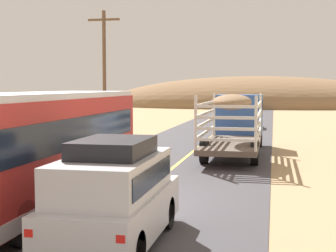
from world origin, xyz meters
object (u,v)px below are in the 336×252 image
at_px(livestock_truck, 237,117).
at_px(car_far, 246,120).
at_px(suv_near, 114,193).
at_px(bus, 40,146).
at_px(boulder_mid_field, 85,125).
at_px(power_pole_mid, 104,69).

distance_m(livestock_truck, car_far, 14.96).
relative_size(suv_near, bus, 0.46).
bearing_deg(boulder_mid_field, car_far, 25.11).
bearing_deg(car_far, power_pole_mid, -137.26).
bearing_deg(bus, livestock_truck, 71.66).
bearing_deg(livestock_truck, power_pole_mid, 145.39).
xyz_separation_m(bus, car_far, (4.12, 28.36, -1.05)).
bearing_deg(livestock_truck, boulder_mid_field, 141.88).
height_order(car_far, boulder_mid_field, car_far).
xyz_separation_m(power_pole_mid, boulder_mid_field, (-2.59, 2.93, -4.04)).
xyz_separation_m(bus, power_pole_mid, (-4.98, 19.95, 2.78)).
bearing_deg(car_far, suv_near, -92.00).
bearing_deg(car_far, livestock_truck, -88.70).
relative_size(livestock_truck, bus, 0.97).
relative_size(livestock_truck, power_pole_mid, 1.15).
height_order(suv_near, car_far, suv_near).
relative_size(suv_near, power_pole_mid, 0.55).
bearing_deg(boulder_mid_field, livestock_truck, -38.12).
relative_size(livestock_truck, car_far, 2.20).
height_order(livestock_truck, car_far, livestock_truck).
distance_m(bus, car_far, 28.67).
xyz_separation_m(suv_near, power_pole_mid, (-8.00, 22.75, 3.37)).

